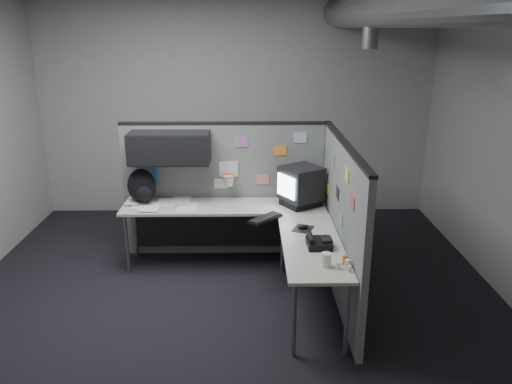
{
  "coord_description": "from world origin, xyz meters",
  "views": [
    {
      "loc": [
        0.2,
        -4.36,
        2.65
      ],
      "look_at": [
        0.26,
        0.35,
        1.1
      ],
      "focal_mm": 35.0,
      "sensor_mm": 36.0,
      "label": 1
    }
  ],
  "objects_px": {
    "monitor": "(301,186)",
    "phone": "(319,242)",
    "keyboard": "(265,218)",
    "backpack": "(142,187)",
    "desk": "(245,224)"
  },
  "relations": [
    {
      "from": "keyboard",
      "to": "phone",
      "type": "height_order",
      "value": "phone"
    },
    {
      "from": "desk",
      "to": "phone",
      "type": "relative_size",
      "value": 9.22
    },
    {
      "from": "desk",
      "to": "backpack",
      "type": "height_order",
      "value": "backpack"
    },
    {
      "from": "monitor",
      "to": "desk",
      "type": "bearing_deg",
      "value": -143.93
    },
    {
      "from": "desk",
      "to": "monitor",
      "type": "relative_size",
      "value": 4.25
    },
    {
      "from": "keyboard",
      "to": "backpack",
      "type": "bearing_deg",
      "value": 155.38
    },
    {
      "from": "monitor",
      "to": "phone",
      "type": "height_order",
      "value": "monitor"
    },
    {
      "from": "phone",
      "to": "keyboard",
      "type": "bearing_deg",
      "value": 132.69
    },
    {
      "from": "desk",
      "to": "keyboard",
      "type": "xyz_separation_m",
      "value": [
        0.21,
        -0.18,
        0.13
      ]
    },
    {
      "from": "desk",
      "to": "backpack",
      "type": "bearing_deg",
      "value": 162.24
    },
    {
      "from": "desk",
      "to": "phone",
      "type": "height_order",
      "value": "phone"
    },
    {
      "from": "desk",
      "to": "monitor",
      "type": "distance_m",
      "value": 0.77
    },
    {
      "from": "monitor",
      "to": "backpack",
      "type": "relative_size",
      "value": 1.36
    },
    {
      "from": "monitor",
      "to": "keyboard",
      "type": "relative_size",
      "value": 1.36
    },
    {
      "from": "desk",
      "to": "monitor",
      "type": "bearing_deg",
      "value": 23.36
    }
  ]
}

